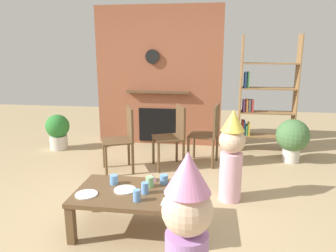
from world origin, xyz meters
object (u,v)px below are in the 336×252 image
at_px(paper_cup_center, 137,195).
at_px(potted_plant_tall, 292,137).
at_px(bookshelf, 262,100).
at_px(paper_cup_far_left, 164,179).
at_px(paper_cup_far_right, 150,182).
at_px(paper_plate_rear, 86,194).
at_px(paper_cup_near_left, 145,188).
at_px(paper_cup_near_right, 114,180).
at_px(coffee_table, 131,197).
at_px(birthday_cake_slice, 152,177).
at_px(dining_chair_left, 124,135).
at_px(dining_chair_middle, 174,133).
at_px(child_in_pink, 232,154).
at_px(paper_plate_front, 125,190).
at_px(child_with_cone_hat, 187,235).
at_px(dining_chair_right, 210,131).
at_px(potted_plant_short, 58,130).

distance_m(paper_cup_center, potted_plant_tall, 2.98).
height_order(bookshelf, paper_cup_far_left, bookshelf).
relative_size(bookshelf, paper_cup_far_left, 22.05).
relative_size(paper_cup_far_right, paper_plate_rear, 0.50).
relative_size(paper_cup_near_left, paper_cup_far_right, 1.05).
bearing_deg(paper_cup_far_left, paper_cup_near_left, -118.84).
bearing_deg(potted_plant_tall, paper_cup_near_right, -136.20).
relative_size(coffee_table, birthday_cake_slice, 10.13).
bearing_deg(paper_cup_far_left, coffee_table, -142.17).
relative_size(coffee_table, paper_cup_near_right, 11.09).
height_order(bookshelf, potted_plant_tall, bookshelf).
height_order(coffee_table, potted_plant_tall, potted_plant_tall).
bearing_deg(dining_chair_left, bookshelf, -172.43).
bearing_deg(dining_chair_middle, dining_chair_left, -2.69).
distance_m(paper_cup_near_left, dining_chair_middle, 1.74).
xyz_separation_m(child_in_pink, potted_plant_tall, (0.98, 1.41, -0.17)).
height_order(paper_plate_front, potted_plant_tall, potted_plant_tall).
xyz_separation_m(paper_cup_near_right, paper_cup_center, (0.30, -0.31, 0.01)).
bearing_deg(paper_cup_far_right, coffee_table, -142.80).
relative_size(coffee_table, paper_cup_far_left, 11.75).
bearing_deg(child_with_cone_hat, bookshelf, -47.24).
bearing_deg(paper_plate_front, birthday_cake_slice, 50.78).
relative_size(bookshelf, child_in_pink, 1.83).
bearing_deg(dining_chair_right, dining_chair_middle, 28.90).
xyz_separation_m(coffee_table, paper_plate_rear, (-0.37, -0.14, 0.07)).
bearing_deg(dining_chair_left, dining_chair_middle, 175.66).
relative_size(paper_cup_near_left, birthday_cake_slice, 1.05).
distance_m(paper_cup_near_left, paper_cup_near_right, 0.38).
bearing_deg(paper_plate_rear, paper_plate_front, 24.22).
bearing_deg(paper_plate_rear, paper_cup_near_left, 11.68).
distance_m(paper_cup_near_right, paper_cup_far_right, 0.36).
relative_size(bookshelf, dining_chair_right, 2.11).
bearing_deg(paper_cup_far_left, bookshelf, 63.20).
xyz_separation_m(paper_plate_rear, birthday_cake_slice, (0.52, 0.39, 0.03)).
distance_m(paper_cup_center, dining_chair_middle, 1.90).
bearing_deg(paper_cup_center, dining_chair_left, 109.45).
height_order(paper_cup_near_left, potted_plant_short, potted_plant_short).
bearing_deg(dining_chair_right, paper_cup_far_right, 82.65).
xyz_separation_m(paper_cup_center, birthday_cake_slice, (0.05, 0.44, -0.01)).
xyz_separation_m(paper_cup_far_right, dining_chair_middle, (0.04, 1.59, 0.07)).
bearing_deg(dining_chair_right, potted_plant_tall, -157.32).
xyz_separation_m(paper_plate_front, dining_chair_middle, (0.25, 1.70, 0.11)).
bearing_deg(coffee_table, dining_chair_middle, 83.42).
xyz_separation_m(paper_plate_front, birthday_cake_slice, (0.21, 0.25, 0.03)).
relative_size(paper_plate_front, potted_plant_tall, 0.31).
xyz_separation_m(bookshelf, paper_plate_front, (-1.59, -2.70, -0.46)).
distance_m(paper_cup_far_left, dining_chair_middle, 1.50).
distance_m(child_with_cone_hat, potted_plant_tall, 3.39).
bearing_deg(child_with_cone_hat, potted_plant_short, 4.90).
relative_size(dining_chair_right, potted_plant_short, 1.50).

